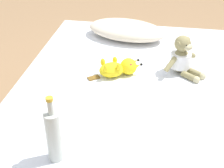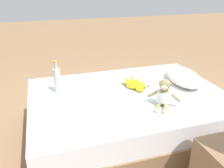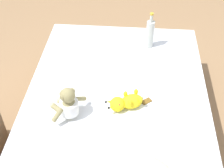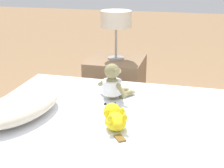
{
  "view_description": "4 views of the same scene",
  "coord_description": "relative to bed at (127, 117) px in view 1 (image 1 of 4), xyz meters",
  "views": [
    {
      "loc": [
        0.17,
        -1.57,
        1.47
      ],
      "look_at": [
        -0.07,
        -0.14,
        0.55
      ],
      "focal_mm": 52.66,
      "sensor_mm": 36.0,
      "label": 1
    },
    {
      "loc": [
        1.84,
        -0.73,
        1.42
      ],
      "look_at": [
        -0.0,
        -0.16,
        0.58
      ],
      "focal_mm": 37.82,
      "sensor_mm": 36.0,
      "label": 2
    },
    {
      "loc": [
        -0.09,
        1.51,
        1.98
      ],
      "look_at": [
        0.04,
        -0.07,
        0.51
      ],
      "focal_mm": 49.27,
      "sensor_mm": 36.0,
      "label": 3
    },
    {
      "loc": [
        -1.61,
        -0.28,
        1.28
      ],
      "look_at": [
        0.29,
        0.2,
        0.56
      ],
      "focal_mm": 52.56,
      "sensor_mm": 36.0,
      "label": 4
    }
  ],
  "objects": [
    {
      "name": "plush_yellow_creature",
      "position": [
        -0.07,
        0.1,
        0.28
      ],
      "size": [
        0.32,
        0.19,
        0.1
      ],
      "color": "yellow",
      "rests_on": "bed"
    },
    {
      "name": "glass_bottle",
      "position": [
        -0.23,
        -0.62,
        0.36
      ],
      "size": [
        0.07,
        0.07,
        0.31
      ],
      "color": "#B7BCB2",
      "rests_on": "bed"
    },
    {
      "name": "pillow",
      "position": [
        -0.09,
        0.63,
        0.3
      ],
      "size": [
        0.62,
        0.42,
        0.12
      ],
      "color": "beige",
      "rests_on": "bed"
    },
    {
      "name": "bed",
      "position": [
        0.0,
        0.0,
        0.0
      ],
      "size": [
        1.31,
        1.85,
        0.46
      ],
      "color": "#846647",
      "rests_on": "ground_plane"
    },
    {
      "name": "plush_monkey",
      "position": [
        0.3,
        0.2,
        0.33
      ],
      "size": [
        0.25,
        0.26,
        0.24
      ],
      "color": "#8E8456",
      "rests_on": "bed"
    },
    {
      "name": "ground_plane",
      "position": [
        0.0,
        0.0,
        -0.23
      ],
      "size": [
        16.0,
        16.0,
        0.0
      ],
      "primitive_type": "plane",
      "color": "#93704C"
    }
  ]
}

